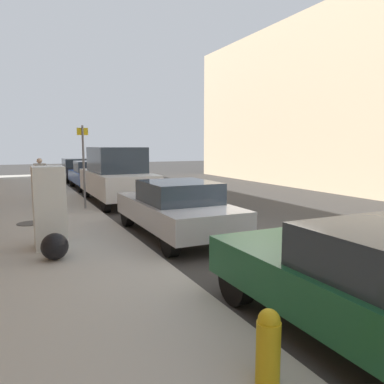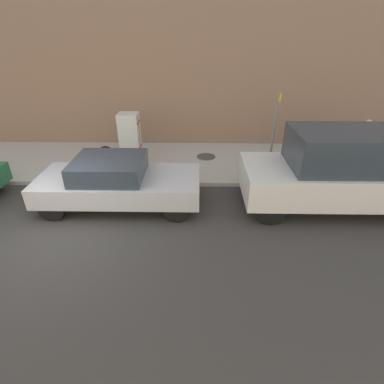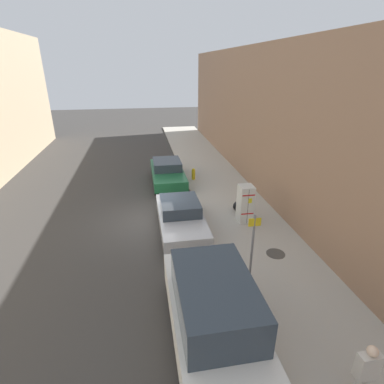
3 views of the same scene
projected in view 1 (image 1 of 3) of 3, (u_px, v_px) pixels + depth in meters
ground_plane at (249, 241)px, 8.87m from camera, size 80.00×80.00×0.00m
sidewalk_slab at (57, 263)px, 7.03m from camera, size 3.67×44.00×0.12m
discarded_refrigerator at (49, 207)px, 7.77m from camera, size 0.62×0.69×1.70m
manhole_cover at (30, 223)px, 10.19m from camera, size 0.70×0.70×0.02m
street_sign_post at (84, 163)px, 12.49m from camera, size 0.36×0.07×2.77m
fire_hydrant at (268, 346)px, 3.32m from camera, size 0.22×0.22×0.71m
trash_bag at (55, 247)px, 6.98m from camera, size 0.50×0.50×0.50m
pedestrian_walking_far at (40, 175)px, 15.13m from camera, size 0.46×0.22×1.60m
parked_sedan_silver at (176, 208)px, 9.25m from camera, size 1.83×4.36×1.38m
parked_van_white at (116, 175)px, 14.58m from camera, size 1.98×5.15×2.17m
parked_hatchback_blue at (91, 175)px, 19.40m from camera, size 1.78×4.13×1.43m
parked_sedan_dark at (77, 169)px, 23.81m from camera, size 1.86×4.79×1.39m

